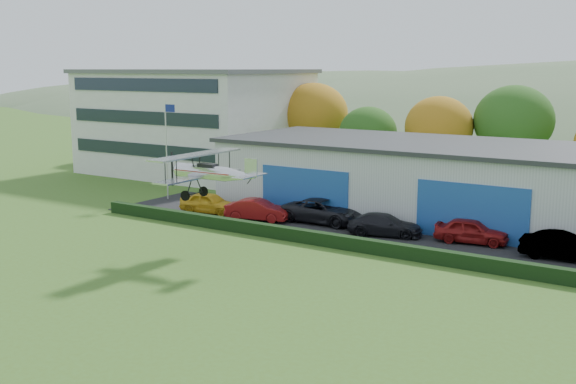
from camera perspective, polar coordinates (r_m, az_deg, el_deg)
The scene contains 14 objects.
ground at distance 27.66m, azimuth -10.46°, elevation -12.25°, with size 300.00×300.00×0.00m, color #41611E.
apron at distance 43.37m, azimuth 12.02°, elevation -3.94°, with size 48.00×9.00×0.05m, color black.
hedge at distance 38.96m, azimuth 9.50°, elevation -4.90°, with size 46.00×0.60×0.80m, color black.
hangar at distance 48.75m, azimuth 17.28°, elevation 0.55°, with size 40.60×12.60×5.30m.
office_block at distance 70.52m, azimuth -7.71°, elevation 5.90°, with size 20.60×15.60×10.40m.
flagpole at distance 55.52m, azimuth -10.05°, elevation 4.22°, with size 1.05×0.10×8.00m.
tree_belt at distance 61.60m, azimuth 16.93°, elevation 5.29°, with size 75.70×13.22×10.12m.
car_0 at distance 50.19m, azimuth -6.55°, elevation -0.92°, with size 1.80×4.48×1.53m, color gold.
car_1 at distance 47.61m, azimuth -2.54°, elevation -1.50°, with size 1.57×4.50×1.48m, color maroon.
car_2 at distance 46.88m, azimuth 2.96°, elevation -1.60°, with size 2.69×5.83×1.62m, color black.
car_3 at distance 43.77m, azimuth 8.06°, elevation -2.71°, with size 1.93×4.75×1.38m, color black.
car_4 at distance 42.92m, azimuth 15.07°, elevation -3.15°, with size 1.78×4.41×1.50m, color maroon.
car_5 at distance 40.83m, azimuth 22.01°, elevation -4.23°, with size 1.60×4.60×1.51m, color gray.
biplane at distance 38.18m, azimuth -6.64°, elevation 1.76°, with size 5.99×6.81×2.56m.
Camera 1 is at (17.75, -18.41, 10.54)m, focal length 42.60 mm.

